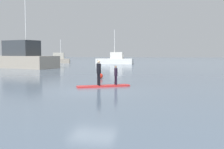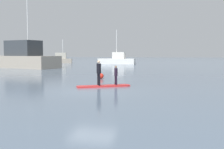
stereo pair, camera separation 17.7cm
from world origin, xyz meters
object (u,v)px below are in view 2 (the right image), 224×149
(trawler_grey_distant, at_px, (59,60))
(fishing_boat_white_large, at_px, (19,58))
(paddler_child_solo, at_px, (116,74))
(motor_boat_small_navy, at_px, (117,60))
(paddler_adult, at_px, (99,71))
(mooring_buoy_mid, at_px, (101,76))
(paddleboard_near, at_px, (104,86))

(trawler_grey_distant, bearing_deg, fishing_boat_white_large, -85.05)
(paddler_child_solo, distance_m, trawler_grey_distant, 40.28)
(fishing_boat_white_large, bearing_deg, motor_boat_small_navy, 55.49)
(motor_boat_small_navy, height_order, trawler_grey_distant, motor_boat_small_navy)
(paddler_adult, height_order, mooring_buoy_mid, paddler_adult)
(paddleboard_near, xyz_separation_m, motor_boat_small_navy, (-6.82, 34.48, 0.75))
(fishing_boat_white_large, bearing_deg, paddleboard_near, -46.79)
(paddler_child_solo, xyz_separation_m, fishing_boat_white_large, (-18.31, 18.34, 0.55))
(paddler_adult, relative_size, fishing_boat_white_large, 0.12)
(fishing_boat_white_large, bearing_deg, trawler_grey_distant, 94.95)
(fishing_boat_white_large, distance_m, mooring_buoy_mid, 20.95)
(mooring_buoy_mid, bearing_deg, paddleboard_near, -72.48)
(paddleboard_near, relative_size, fishing_boat_white_large, 0.23)
(motor_boat_small_navy, relative_size, mooring_buoy_mid, 16.39)
(paddler_adult, bearing_deg, fishing_boat_white_large, 132.53)
(paddleboard_near, distance_m, paddler_child_solo, 1.08)
(paddler_adult, height_order, paddler_child_solo, paddler_adult)
(paddleboard_near, distance_m, fishing_boat_white_large, 25.78)
(fishing_boat_white_large, relative_size, trawler_grey_distant, 2.46)
(paddleboard_near, bearing_deg, trawler_grey_distant, 118.24)
(paddleboard_near, distance_m, trawler_grey_distant, 40.33)
(paddler_adult, relative_size, trawler_grey_distant, 0.29)
(paddler_adult, bearing_deg, motor_boat_small_navy, 100.71)
(trawler_grey_distant, bearing_deg, paddler_adult, -62.21)
(paddler_child_solo, bearing_deg, motor_boat_small_navy, 102.42)
(fishing_boat_white_large, height_order, motor_boat_small_navy, fishing_boat_white_large)
(fishing_boat_white_large, height_order, trawler_grey_distant, fishing_boat_white_large)
(paddler_adult, height_order, motor_boat_small_navy, motor_boat_small_navy)
(motor_boat_small_navy, xyz_separation_m, trawler_grey_distant, (-12.25, 1.04, -0.04))
(paddler_adult, relative_size, motor_boat_small_navy, 0.22)
(paddleboard_near, relative_size, mooring_buoy_mid, 7.29)
(motor_boat_small_navy, height_order, mooring_buoy_mid, motor_boat_small_navy)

